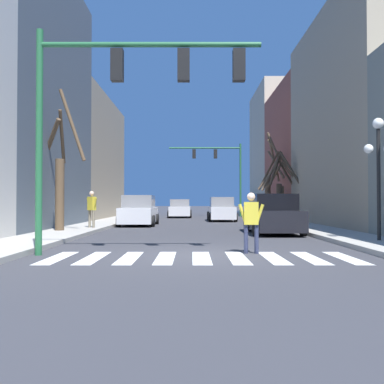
# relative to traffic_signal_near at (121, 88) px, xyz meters

# --- Properties ---
(ground_plane) EXTENTS (240.00, 240.00, 0.00)m
(ground_plane) POSITION_rel_traffic_signal_near_xyz_m (2.06, 0.04, -4.38)
(ground_plane) COLOR #38383D
(building_row_left) EXTENTS (6.00, 36.91, 13.59)m
(building_row_left) POSITION_rel_traffic_signal_near_xyz_m (-7.65, 11.01, 1.77)
(building_row_left) COLOR beige
(building_row_left) RESTS_ON ground_plane
(building_row_right) EXTENTS (6.00, 48.02, 13.44)m
(building_row_right) POSITION_rel_traffic_signal_near_xyz_m (11.77, 20.45, 1.24)
(building_row_right) COLOR gray
(building_row_right) RESTS_ON ground_plane
(crosswalk_stripes) EXTENTS (7.65, 2.60, 0.01)m
(crosswalk_stripes) POSITION_rel_traffic_signal_near_xyz_m (2.06, -0.54, -4.38)
(crosswalk_stripes) COLOR white
(crosswalk_stripes) RESTS_ON ground_plane
(traffic_signal_near) EXTENTS (5.93, 0.28, 5.95)m
(traffic_signal_near) POSITION_rel_traffic_signal_near_xyz_m (0.00, 0.00, 0.00)
(traffic_signal_near) COLOR #236038
(traffic_signal_near) RESTS_ON ground_plane
(traffic_signal_far) EXTENTS (6.70, 0.28, 6.76)m
(traffic_signal_far) POSITION_rel_traffic_signal_near_xyz_m (4.46, 29.74, 0.50)
(traffic_signal_far) COLOR #236038
(traffic_signal_far) RESTS_ON ground_plane
(street_lamp_right_corner) EXTENTS (0.95, 0.36, 3.98)m
(street_lamp_right_corner) POSITION_rel_traffic_signal_near_xyz_m (7.89, 2.80, -1.41)
(street_lamp_right_corner) COLOR black
(street_lamp_right_corner) RESTS_ON sidewalk_right
(car_parked_right_mid) EXTENTS (2.15, 4.86, 1.73)m
(car_parked_right_mid) POSITION_rel_traffic_signal_near_xyz_m (5.37, 7.93, -3.58)
(car_parked_right_mid) COLOR black
(car_parked_right_mid) RESTS_ON ground_plane
(car_parked_left_far) EXTENTS (2.18, 4.40, 1.62)m
(car_parked_left_far) POSITION_rel_traffic_signal_near_xyz_m (5.36, 37.07, -3.62)
(car_parked_left_far) COLOR gray
(car_parked_left_far) RESTS_ON ground_plane
(car_at_intersection) EXTENTS (2.04, 4.74, 1.58)m
(car_at_intersection) POSITION_rel_traffic_signal_near_xyz_m (0.77, 27.55, -3.64)
(car_at_intersection) COLOR silver
(car_at_intersection) RESTS_ON ground_plane
(car_driving_away_lane) EXTENTS (1.97, 4.77, 1.71)m
(car_driving_away_lane) POSITION_rel_traffic_signal_near_xyz_m (3.95, 20.51, -3.59)
(car_driving_away_lane) COLOR silver
(car_driving_away_lane) RESTS_ON ground_plane
(car_driving_toward_lane) EXTENTS (2.09, 4.73, 1.76)m
(car_driving_toward_lane) POSITION_rel_traffic_signal_near_xyz_m (-1.28, 14.41, -3.57)
(car_driving_toward_lane) COLOR silver
(car_driving_toward_lane) RESTS_ON ground_plane
(pedestrian_near_right_corner) EXTENTS (0.63, 0.56, 1.75)m
(pedestrian_near_right_corner) POSITION_rel_traffic_signal_near_xyz_m (-3.01, 9.84, -3.20)
(pedestrian_near_right_corner) COLOR #7A705B
(pedestrian_near_right_corner) RESTS_ON sidewalk_left
(pedestrian_on_right_sidewalk) EXTENTS (0.71, 0.25, 1.65)m
(pedestrian_on_right_sidewalk) POSITION_rel_traffic_signal_near_xyz_m (3.43, 0.40, -3.41)
(pedestrian_on_right_sidewalk) COLOR #282D47
(pedestrian_on_right_sidewalk) RESTS_ON ground_plane
(pedestrian_crossing_street) EXTENTS (0.54, 0.52, 1.56)m
(pedestrian_crossing_street) POSITION_rel_traffic_signal_near_xyz_m (7.73, 14.25, -3.31)
(pedestrian_crossing_street) COLOR black
(pedestrian_crossing_street) RESTS_ON sidewalk_right
(street_tree_right_mid) EXTENTS (3.03, 1.78, 4.70)m
(street_tree_right_mid) POSITION_rel_traffic_signal_near_xyz_m (7.80, 19.26, -2.02)
(street_tree_right_mid) COLOR brown
(street_tree_right_mid) RESTS_ON sidewalk_right
(street_tree_right_near) EXTENTS (2.50, 1.67, 6.18)m
(street_tree_right_near) POSITION_rel_traffic_signal_near_xyz_m (-3.97, 7.89, -1.81)
(street_tree_right_near) COLOR brown
(street_tree_right_near) RESTS_ON sidewalk_left
(street_tree_left_near) EXTENTS (2.49, 2.99, 4.74)m
(street_tree_left_near) POSITION_rel_traffic_signal_near_xyz_m (7.80, 18.80, -1.96)
(street_tree_left_near) COLOR #473828
(street_tree_left_near) RESTS_ON sidewalk_right
(street_tree_left_far) EXTENTS (2.17, 2.78, 6.39)m
(street_tree_left_far) POSITION_rel_traffic_signal_near_xyz_m (7.67, 21.32, -1.54)
(street_tree_left_far) COLOR brown
(street_tree_left_far) RESTS_ON sidewalk_right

